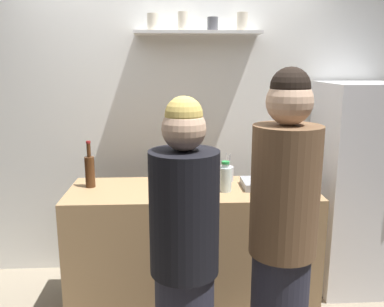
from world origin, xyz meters
name	(u,v)px	position (x,y,z in m)	size (l,w,h in m)	color
back_wall_assembly	(168,121)	(0.00, 1.25, 1.31)	(4.80, 0.32, 2.60)	white
refrigerator	(355,187)	(1.48, 0.85, 0.82)	(0.57, 0.65, 1.64)	white
counter	(192,250)	(0.17, 0.54, 0.46)	(1.71, 0.61, 0.93)	#9E7A51
baking_pan	(267,184)	(0.70, 0.55, 0.95)	(0.34, 0.24, 0.05)	gray
utensil_holder	(227,173)	(0.44, 0.72, 0.98)	(0.10, 0.10, 0.21)	#B2B2B7
wine_bottle_dark_glass	(308,176)	(0.93, 0.38, 1.05)	(0.08, 0.08, 0.33)	black
wine_bottle_amber_glass	(90,170)	(-0.54, 0.62, 1.05)	(0.07, 0.07, 0.33)	#472814
water_bottle_plastic	(225,178)	(0.40, 0.47, 1.02)	(0.09, 0.09, 0.21)	silver
person_brown_jacket	(282,243)	(0.60, -0.26, 0.88)	(0.34, 0.34, 1.76)	#262633
person_blonde	(184,264)	(0.10, -0.31, 0.81)	(0.34, 0.34, 1.64)	#262633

